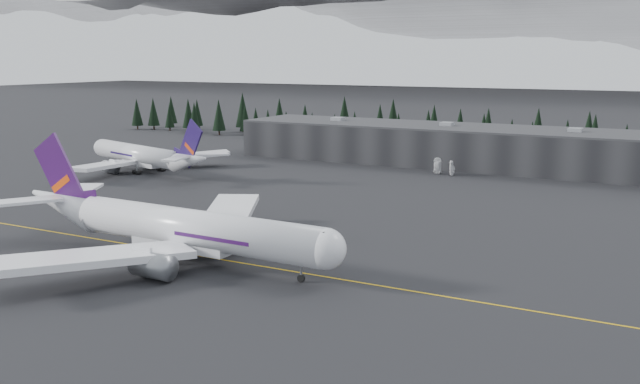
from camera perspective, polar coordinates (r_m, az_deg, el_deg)
The scene contains 8 objects.
ground at distance 122.96m, azimuth -4.49°, elevation -5.66°, with size 1400.00×1400.00×0.00m, color black.
taxiline at distance 121.36m, azimuth -5.00°, elevation -5.89°, with size 400.00×0.40×0.02m, color gold.
terminal at distance 234.54m, azimuth 12.39°, elevation 3.57°, with size 160.00×30.00×12.60m.
treeline at distance 269.93m, azimuth 14.63°, elevation 4.65°, with size 360.00×20.00×15.00m, color black.
jet_main at distance 126.54m, azimuth -11.95°, elevation -2.67°, with size 70.10×64.68×20.61m.
jet_parked at distance 222.90m, azimuth -13.72°, elevation 2.81°, with size 59.19×53.61×17.80m.
gse_vehicle_a at distance 216.96m, azimuth 9.39°, elevation 1.61°, with size 2.31×5.01×1.39m, color silver.
gse_vehicle_b at distance 214.64m, azimuth 10.52°, elevation 1.50°, with size 1.83×4.54×1.55m, color silver.
Camera 1 is at (64.65, -98.65, 34.74)m, focal length 40.00 mm.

